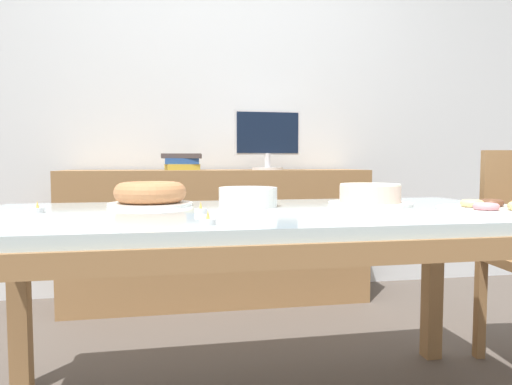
{
  "coord_description": "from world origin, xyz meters",
  "views": [
    {
      "loc": [
        -0.29,
        -1.47,
        0.89
      ],
      "look_at": [
        -0.01,
        -0.0,
        0.79
      ],
      "focal_mm": 32.0,
      "sensor_mm": 36.0,
      "label": 1
    }
  ],
  "objects_px": {
    "computer_monitor": "(267,140)",
    "cake_golden_bundt": "(150,194)",
    "cake_chocolate_round": "(370,196)",
    "tealight_left_edge": "(38,210)",
    "tealight_centre": "(201,210)",
    "plate_stack": "(248,197)",
    "pastry_platter": "(500,209)",
    "tealight_near_cakes": "(208,221)",
    "book_stack": "(182,162)"
  },
  "relations": [
    {
      "from": "book_stack",
      "to": "tealight_left_edge",
      "type": "relative_size",
      "value": 6.34
    },
    {
      "from": "cake_golden_bundt",
      "to": "pastry_platter",
      "type": "xyz_separation_m",
      "value": [
        1.1,
        -0.44,
        -0.03
      ]
    },
    {
      "from": "tealight_centre",
      "to": "tealight_near_cakes",
      "type": "bearing_deg",
      "value": -89.64
    },
    {
      "from": "cake_golden_bundt",
      "to": "cake_chocolate_round",
      "type": "bearing_deg",
      "value": -9.5
    },
    {
      "from": "tealight_left_edge",
      "to": "tealight_near_cakes",
      "type": "bearing_deg",
      "value": -36.68
    },
    {
      "from": "book_stack",
      "to": "pastry_platter",
      "type": "distance_m",
      "value": 1.87
    },
    {
      "from": "computer_monitor",
      "to": "tealight_centre",
      "type": "bearing_deg",
      "value": -109.71
    },
    {
      "from": "computer_monitor",
      "to": "plate_stack",
      "type": "distance_m",
      "value": 1.33
    },
    {
      "from": "pastry_platter",
      "to": "cake_golden_bundt",
      "type": "bearing_deg",
      "value": 158.35
    },
    {
      "from": "computer_monitor",
      "to": "pastry_platter",
      "type": "bearing_deg",
      "value": -75.47
    },
    {
      "from": "cake_chocolate_round",
      "to": "tealight_centre",
      "type": "distance_m",
      "value": 0.65
    },
    {
      "from": "cake_golden_bundt",
      "to": "tealight_left_edge",
      "type": "distance_m",
      "value": 0.38
    },
    {
      "from": "computer_monitor",
      "to": "cake_golden_bundt",
      "type": "xyz_separation_m",
      "value": [
        -0.68,
        -1.16,
        -0.26
      ]
    },
    {
      "from": "book_stack",
      "to": "tealight_left_edge",
      "type": "distance_m",
      "value": 1.43
    },
    {
      "from": "book_stack",
      "to": "plate_stack",
      "type": "relative_size",
      "value": 1.21
    },
    {
      "from": "computer_monitor",
      "to": "tealight_centre",
      "type": "xyz_separation_m",
      "value": [
        -0.52,
        -1.45,
        -0.29
      ]
    },
    {
      "from": "pastry_platter",
      "to": "tealight_centre",
      "type": "height_order",
      "value": "pastry_platter"
    },
    {
      "from": "computer_monitor",
      "to": "plate_stack",
      "type": "xyz_separation_m",
      "value": [
        -0.34,
        -1.26,
        -0.27
      ]
    },
    {
      "from": "tealight_centre",
      "to": "computer_monitor",
      "type": "bearing_deg",
      "value": 70.29
    },
    {
      "from": "pastry_platter",
      "to": "tealight_near_cakes",
      "type": "distance_m",
      "value": 0.94
    },
    {
      "from": "plate_stack",
      "to": "tealight_left_edge",
      "type": "relative_size",
      "value": 5.25
    },
    {
      "from": "cake_chocolate_round",
      "to": "cake_golden_bundt",
      "type": "height_order",
      "value": "cake_golden_bundt"
    },
    {
      "from": "tealight_left_edge",
      "to": "tealight_centre",
      "type": "relative_size",
      "value": 1.0
    },
    {
      "from": "tealight_centre",
      "to": "book_stack",
      "type": "bearing_deg",
      "value": 90.91
    },
    {
      "from": "pastry_platter",
      "to": "computer_monitor",
      "type": "bearing_deg",
      "value": 104.53
    },
    {
      "from": "cake_golden_bundt",
      "to": "tealight_near_cakes",
      "type": "bearing_deg",
      "value": -73.14
    },
    {
      "from": "tealight_near_cakes",
      "to": "book_stack",
      "type": "bearing_deg",
      "value": 90.83
    },
    {
      "from": "computer_monitor",
      "to": "cake_chocolate_round",
      "type": "bearing_deg",
      "value": -85.0
    },
    {
      "from": "computer_monitor",
      "to": "book_stack",
      "type": "bearing_deg",
      "value": 179.85
    },
    {
      "from": "book_stack",
      "to": "pastry_platter",
      "type": "relative_size",
      "value": 0.68
    },
    {
      "from": "tealight_left_edge",
      "to": "computer_monitor",
      "type": "bearing_deg",
      "value": 52.46
    },
    {
      "from": "book_stack",
      "to": "cake_chocolate_round",
      "type": "bearing_deg",
      "value": -63.18
    },
    {
      "from": "pastry_platter",
      "to": "cake_chocolate_round",
      "type": "bearing_deg",
      "value": 134.82
    },
    {
      "from": "computer_monitor",
      "to": "cake_golden_bundt",
      "type": "distance_m",
      "value": 1.37
    },
    {
      "from": "plate_stack",
      "to": "tealight_centre",
      "type": "xyz_separation_m",
      "value": [
        -0.18,
        -0.19,
        -0.02
      ]
    },
    {
      "from": "tealight_left_edge",
      "to": "tealight_near_cakes",
      "type": "xyz_separation_m",
      "value": [
        0.51,
        -0.38,
        0.0
      ]
    },
    {
      "from": "cake_golden_bundt",
      "to": "book_stack",
      "type": "bearing_deg",
      "value": 83.03
    },
    {
      "from": "book_stack",
      "to": "pastry_platter",
      "type": "bearing_deg",
      "value": -59.12
    },
    {
      "from": "cake_golden_bundt",
      "to": "plate_stack",
      "type": "relative_size",
      "value": 1.45
    },
    {
      "from": "computer_monitor",
      "to": "tealight_near_cakes",
      "type": "height_order",
      "value": "computer_monitor"
    },
    {
      "from": "cake_golden_bundt",
      "to": "plate_stack",
      "type": "height_order",
      "value": "cake_golden_bundt"
    },
    {
      "from": "cake_chocolate_round",
      "to": "cake_golden_bundt",
      "type": "relative_size",
      "value": 1.0
    },
    {
      "from": "tealight_near_cakes",
      "to": "tealight_centre",
      "type": "bearing_deg",
      "value": 90.36
    },
    {
      "from": "tealight_centre",
      "to": "cake_chocolate_round",
      "type": "bearing_deg",
      "value": 13.65
    },
    {
      "from": "pastry_platter",
      "to": "tealight_near_cakes",
      "type": "xyz_separation_m",
      "value": [
        -0.93,
        -0.11,
        -0.0
      ]
    },
    {
      "from": "tealight_centre",
      "to": "plate_stack",
      "type": "bearing_deg",
      "value": 46.33
    },
    {
      "from": "cake_chocolate_round",
      "to": "computer_monitor",
      "type": "bearing_deg",
      "value": 95.0
    },
    {
      "from": "cake_golden_bundt",
      "to": "tealight_near_cakes",
      "type": "relative_size",
      "value": 7.62
    },
    {
      "from": "plate_stack",
      "to": "book_stack",
      "type": "bearing_deg",
      "value": 99.19
    },
    {
      "from": "pastry_platter",
      "to": "plate_stack",
      "type": "xyz_separation_m",
      "value": [
        -0.75,
        0.34,
        0.02
      ]
    }
  ]
}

